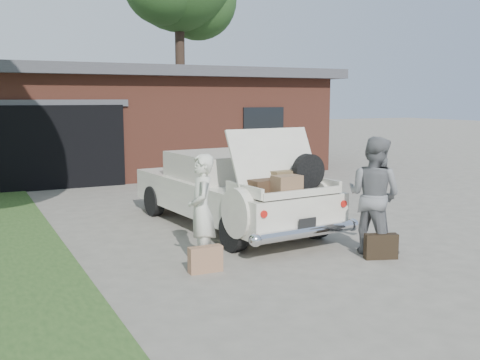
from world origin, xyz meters
name	(u,v)px	position (x,y,z in m)	size (l,w,h in m)	color
ground	(258,257)	(0.00, 0.00, 0.00)	(90.00, 90.00, 0.00)	gray
house	(121,119)	(0.98, 11.47, 1.67)	(12.80, 7.80, 3.30)	brown
sedan	(229,189)	(0.49, 2.05, 0.70)	(2.24, 4.92, 1.89)	beige
woman_left	(202,211)	(-0.92, -0.03, 0.80)	(0.59, 0.39, 1.61)	silver
woman_right	(374,195)	(1.71, -0.58, 0.90)	(0.88, 0.68, 1.81)	slate
suitcase_left	(205,259)	(-1.00, -0.34, 0.18)	(0.47, 0.15, 0.37)	#A07051
suitcase_right	(381,246)	(1.60, -0.91, 0.19)	(0.49, 0.16, 0.38)	black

